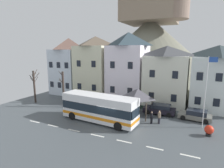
% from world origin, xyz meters
% --- Properties ---
extents(ground_plane, '(40.00, 60.00, 0.07)m').
position_xyz_m(ground_plane, '(0.00, -0.00, -0.03)').
color(ground_plane, '#484E53').
extents(townhouse_00, '(5.68, 6.81, 11.24)m').
position_xyz_m(townhouse_00, '(-15.07, 12.37, 5.62)').
color(townhouse_00, silver).
rests_on(townhouse_00, ground_plane).
extents(townhouse_01, '(6.17, 7.05, 11.41)m').
position_xyz_m(townhouse_01, '(-8.86, 12.49, 5.70)').
color(townhouse_01, beige).
rests_on(townhouse_01, ground_plane).
extents(townhouse_02, '(6.18, 6.61, 11.89)m').
position_xyz_m(townhouse_02, '(-2.15, 12.27, 5.94)').
color(townhouse_02, white).
rests_on(townhouse_02, ground_plane).
extents(townhouse_03, '(6.61, 5.12, 9.51)m').
position_xyz_m(townhouse_03, '(4.56, 11.53, 4.75)').
color(townhouse_03, silver).
rests_on(townhouse_03, ground_plane).
extents(townhouse_04, '(6.89, 6.69, 9.55)m').
position_xyz_m(townhouse_04, '(11.71, 12.31, 4.78)').
color(townhouse_04, silver).
rests_on(townhouse_04, ground_plane).
extents(hilltop_castle, '(38.30, 38.30, 26.10)m').
position_xyz_m(hilltop_castle, '(-2.35, 28.76, 8.87)').
color(hilltop_castle, slate).
rests_on(hilltop_castle, ground_plane).
extents(transit_bus, '(10.02, 3.36, 3.37)m').
position_xyz_m(transit_bus, '(-1.73, 0.68, 1.70)').
color(transit_bus, white).
rests_on(transit_bus, ground_plane).
extents(bus_shelter, '(3.60, 3.60, 3.74)m').
position_xyz_m(bus_shelter, '(1.97, 4.73, 3.05)').
color(bus_shelter, '#473D33').
rests_on(bus_shelter, ground_plane).
extents(parked_car_00, '(4.12, 1.96, 1.24)m').
position_xyz_m(parked_car_00, '(-7.46, 6.61, 0.62)').
color(parked_car_00, navy).
rests_on(parked_car_00, ground_plane).
extents(parked_car_01, '(4.08, 2.28, 1.33)m').
position_xyz_m(parked_car_01, '(9.28, 6.30, 0.65)').
color(parked_car_01, slate).
rests_on(parked_car_01, ground_plane).
extents(parked_car_02, '(4.34, 2.02, 1.38)m').
position_xyz_m(parked_car_02, '(4.67, 6.68, 0.68)').
color(parked_car_02, black).
rests_on(parked_car_02, ground_plane).
extents(pedestrian_00, '(0.34, 0.34, 1.64)m').
position_xyz_m(pedestrian_00, '(5.26, 3.09, 0.89)').
color(pedestrian_00, '#2D2D38').
rests_on(pedestrian_00, ground_plane).
extents(pedestrian_01, '(0.30, 0.33, 1.53)m').
position_xyz_m(pedestrian_01, '(4.42, 2.71, 0.82)').
color(pedestrian_01, black).
rests_on(pedestrian_01, ground_plane).
extents(public_bench, '(1.70, 0.48, 0.87)m').
position_xyz_m(public_bench, '(2.16, 6.63, 0.47)').
color(public_bench, '#33473D').
rests_on(public_bench, ground_plane).
extents(flagpole, '(0.95, 0.10, 8.19)m').
position_xyz_m(flagpole, '(10.11, 3.99, 4.68)').
color(flagpole, silver).
rests_on(flagpole, ground_plane).
extents(harbour_buoy, '(0.92, 0.92, 1.17)m').
position_xyz_m(harbour_buoy, '(10.61, 1.94, 0.66)').
color(harbour_buoy, black).
rests_on(harbour_buoy, ground_plane).
extents(bare_tree_00, '(1.27, 1.32, 5.77)m').
position_xyz_m(bare_tree_00, '(-9.55, 3.48, 2.88)').
color(bare_tree_00, '#382D28').
rests_on(bare_tree_00, ground_plane).
extents(bare_tree_01, '(1.28, 1.39, 5.60)m').
position_xyz_m(bare_tree_01, '(-15.74, 3.55, 2.88)').
color(bare_tree_01, '#382D28').
rests_on(bare_tree_01, ground_plane).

